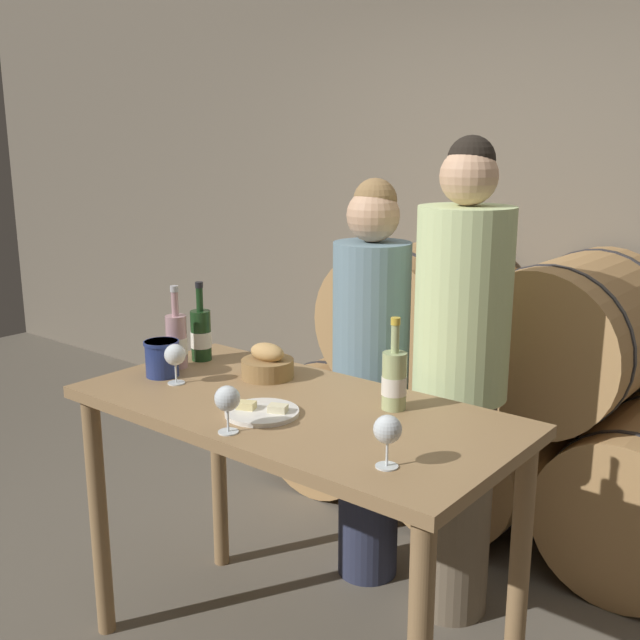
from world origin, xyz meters
The scene contains 14 objects.
stone_wall_back centered at (0.00, 1.97, 1.60)m, with size 10.00×0.12×3.20m.
barrel_stack centered at (0.00, 1.42, 0.59)m, with size 2.19×0.86×1.31m.
tasting_table centered at (0.00, 0.00, 0.81)m, with size 1.46×0.71×0.96m.
person_left centered at (-0.14, 0.64, 0.85)m, with size 0.30×0.30×1.64m.
person_right centered at (0.25, 0.64, 0.92)m, with size 0.34×0.34×1.80m.
wine_bottle_red centered at (-0.60, 0.16, 1.06)m, with size 0.08×0.08×0.30m.
wine_bottle_white centered at (0.27, 0.17, 1.05)m, with size 0.08×0.08×0.29m.
wine_bottle_rose centered at (-0.59, 0.04, 1.06)m, with size 0.08×0.08×0.31m.
blue_crock centered at (-0.55, -0.06, 1.03)m, with size 0.13×0.13×0.13m.
bread_basket centered at (-0.25, 0.16, 1.01)m, with size 0.19×0.19×0.12m.
cheese_plate centered at (-0.01, -0.13, 0.97)m, with size 0.23×0.23×0.04m.
wine_glass_far_left centered at (-0.45, -0.09, 1.06)m, with size 0.07×0.07×0.14m.
wine_glass_left centered at (0.01, -0.29, 1.06)m, with size 0.07×0.07×0.14m.
wine_glass_center centered at (0.50, -0.20, 1.06)m, with size 0.07×0.07×0.14m.
Camera 1 is at (1.48, -1.70, 1.78)m, focal length 42.00 mm.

